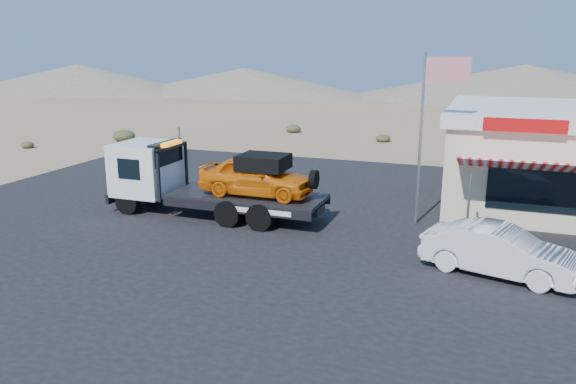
% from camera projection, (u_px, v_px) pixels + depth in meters
% --- Properties ---
extents(ground, '(120.00, 120.00, 0.00)m').
position_uv_depth(ground, '(245.00, 249.00, 17.69)').
color(ground, '#927553').
rests_on(ground, ground).
extents(asphalt_lot, '(32.00, 24.00, 0.02)m').
position_uv_depth(asphalt_lot, '(332.00, 227.00, 19.75)').
color(asphalt_lot, black).
rests_on(asphalt_lot, ground).
extents(tow_truck, '(8.13, 2.41, 2.72)m').
position_uv_depth(tow_truck, '(210.00, 178.00, 20.83)').
color(tow_truck, black).
rests_on(tow_truck, asphalt_lot).
extents(white_sedan, '(4.40, 2.43, 1.37)m').
position_uv_depth(white_sedan, '(499.00, 251.00, 15.49)').
color(white_sedan, silver).
rests_on(white_sedan, asphalt_lot).
extents(flagpole, '(1.55, 0.10, 6.00)m').
position_uv_depth(flagpole, '(429.00, 119.00, 19.19)').
color(flagpole, '#99999E').
rests_on(flagpole, asphalt_lot).
extents(desert_scrub, '(25.43, 32.32, 0.80)m').
position_uv_depth(desert_scrub, '(99.00, 149.00, 33.12)').
color(desert_scrub, '#333B20').
rests_on(desert_scrub, ground).
extents(distant_hills, '(126.00, 48.00, 4.20)m').
position_uv_depth(distant_hills, '(355.00, 82.00, 70.59)').
color(distant_hills, '#726B59').
rests_on(distant_hills, ground).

